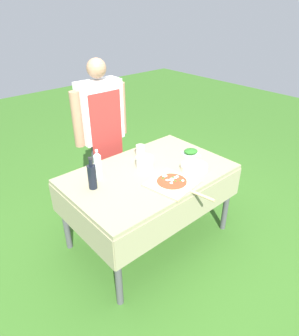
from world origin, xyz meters
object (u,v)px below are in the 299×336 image
(prep_table, at_px, (149,181))
(pizza_on_peel, at_px, (173,183))
(herb_container, at_px, (191,152))
(sauce_jar, at_px, (140,151))
(plate_stack, at_px, (194,167))
(person_cook, at_px, (101,126))
(water_bottle, at_px, (98,165))
(oil_bottle, at_px, (92,176))
(mixing_tub, at_px, (145,162))

(prep_table, relative_size, pizza_on_peel, 2.44)
(herb_container, relative_size, sauce_jar, 1.92)
(herb_container, height_order, plate_stack, herb_container)
(prep_table, xyz_separation_m, person_cook, (0.02, 0.77, 0.30))
(person_cook, bearing_deg, pizza_on_peel, 90.94)
(pizza_on_peel, bearing_deg, prep_table, 83.22)
(water_bottle, xyz_separation_m, plate_stack, (0.73, -0.45, -0.11))
(oil_bottle, relative_size, sauce_jar, 2.62)
(water_bottle, height_order, herb_container, water_bottle)
(sauce_jar, bearing_deg, mixing_tub, -120.41)
(pizza_on_peel, bearing_deg, sauce_jar, 66.74)
(prep_table, distance_m, oil_bottle, 0.56)
(oil_bottle, xyz_separation_m, herb_container, (1.06, -0.12, -0.08))
(herb_container, bearing_deg, plate_stack, -132.56)
(mixing_tub, bearing_deg, person_cook, 90.91)
(prep_table, bearing_deg, mixing_tub, 71.01)
(oil_bottle, relative_size, mixing_tub, 1.80)
(mixing_tub, height_order, sauce_jar, sauce_jar)
(herb_container, xyz_separation_m, plate_stack, (-0.20, -0.22, -0.01))
(prep_table, height_order, person_cook, person_cook)
(person_cook, relative_size, mixing_tub, 10.54)
(plate_stack, bearing_deg, water_bottle, 148.68)
(person_cook, distance_m, sauce_jar, 0.51)
(person_cook, xyz_separation_m, mixing_tub, (0.01, -0.67, -0.15))
(pizza_on_peel, distance_m, sauce_jar, 0.61)
(sauce_jar, bearing_deg, plate_stack, -70.40)
(plate_stack, bearing_deg, herb_container, 47.44)
(person_cook, distance_m, pizza_on_peel, 1.07)
(pizza_on_peel, xyz_separation_m, herb_container, (0.53, 0.27, 0.01))
(prep_table, xyz_separation_m, pizza_on_peel, (0.02, -0.28, 0.11))
(sauce_jar, bearing_deg, water_bottle, -170.90)
(sauce_jar, bearing_deg, person_cook, 105.91)
(mixing_tub, height_order, plate_stack, mixing_tub)
(pizza_on_peel, xyz_separation_m, plate_stack, (0.33, 0.05, 0.01))
(mixing_tub, bearing_deg, sauce_jar, 59.59)
(pizza_on_peel, relative_size, water_bottle, 2.27)
(person_cook, distance_m, water_bottle, 0.69)
(water_bottle, relative_size, sauce_jar, 2.49)
(water_bottle, xyz_separation_m, mixing_tub, (0.42, -0.12, -0.07))
(plate_stack, bearing_deg, oil_bottle, 158.39)
(person_cook, distance_m, mixing_tub, 0.69)
(herb_container, distance_m, mixing_tub, 0.52)
(sauce_jar, bearing_deg, oil_bottle, -163.84)
(prep_table, relative_size, sauce_jar, 13.82)
(plate_stack, bearing_deg, person_cook, 107.90)
(person_cook, bearing_deg, herb_container, 125.26)
(pizza_on_peel, xyz_separation_m, water_bottle, (-0.40, 0.50, 0.11))
(oil_bottle, bearing_deg, mixing_tub, -1.47)
(plate_stack, bearing_deg, pizza_on_peel, -170.57)
(plate_stack, bearing_deg, mixing_tub, 133.73)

